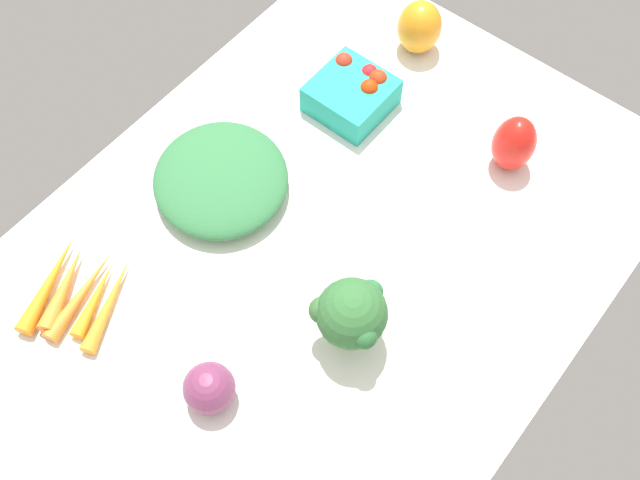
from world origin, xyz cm
name	(u,v)px	position (x,y,z in cm)	size (l,w,h in cm)	color
tablecloth	(320,250)	(0.00, 0.00, 1.00)	(104.00, 76.00, 2.00)	white
bell_pepper_red	(514,144)	(30.28, -13.46, 7.20)	(6.60, 6.60, 10.40)	red
broccoli_head	(351,314)	(-8.39, -12.10, 9.58)	(10.41, 10.17, 12.54)	#9BCE8B
leafy_greens_clump	(221,179)	(-1.54, 18.23, 4.65)	(21.47, 20.60, 5.30)	#2F6E3E
red_onion_center	(209,388)	(-26.78, -3.22, 5.47)	(6.95, 6.95, 6.95)	#6F3052
berry_basket	(353,93)	(24.11, 12.74, 4.92)	(11.91, 11.91, 6.56)	teal
carrot_bunch	(76,292)	(-28.05, 21.93, 3.26)	(18.42, 17.13, 2.83)	orange
bell_pepper_orange	(419,27)	(41.18, 11.86, 6.86)	(7.53, 7.53, 9.72)	orange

